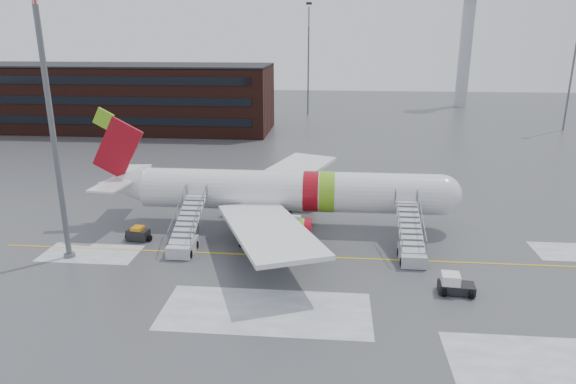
# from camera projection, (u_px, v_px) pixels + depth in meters

# --- Properties ---
(ground) EXTENTS (260.00, 260.00, 0.00)m
(ground) POSITION_uv_depth(u_px,v_px,m) (352.00, 253.00, 43.25)
(ground) COLOR #494C4F
(ground) RESTS_ON ground
(airliner) EXTENTS (35.03, 32.97, 11.18)m
(airliner) POSITION_uv_depth(u_px,v_px,m) (280.00, 191.00, 48.66)
(airliner) COLOR white
(airliner) RESTS_ON ground
(airstair_fwd) EXTENTS (2.05, 7.70, 3.48)m
(airstair_fwd) POSITION_uv_depth(u_px,v_px,m) (411.00, 246.00, 42.13)
(airstair_fwd) COLOR #A5A7AC
(airstair_fwd) RESTS_ON ground
(airstair_aft) EXTENTS (2.05, 7.70, 3.48)m
(airstair_aft) POSITION_uv_depth(u_px,v_px,m) (185.00, 238.00, 43.79)
(airstair_aft) COLOR #B5B7BD
(airstair_aft) RESTS_ON ground
(pushback_tug) EXTENTS (2.62, 2.05, 1.44)m
(pushback_tug) POSITION_uv_depth(u_px,v_px,m) (454.00, 285.00, 36.52)
(pushback_tug) COLOR black
(pushback_tug) RESTS_ON ground
(uld_container) EXTENTS (2.17, 1.65, 1.69)m
(uld_container) POSITION_uv_depth(u_px,v_px,m) (252.00, 236.00, 44.94)
(uld_container) COLOR black
(uld_container) RESTS_ON ground
(baggage_tractor) EXTENTS (2.53, 1.41, 1.27)m
(baggage_tractor) POSITION_uv_depth(u_px,v_px,m) (138.00, 234.00, 45.91)
(baggage_tractor) COLOR black
(baggage_tractor) RESTS_ON ground
(light_mast_near) EXTENTS (1.20, 1.20, 24.96)m
(light_mast_near) POSITION_uv_depth(u_px,v_px,m) (48.00, 100.00, 38.79)
(light_mast_near) COLOR #595B60
(light_mast_near) RESTS_ON ground
(terminal_building) EXTENTS (62.00, 16.11, 12.30)m
(terminal_building) POSITION_uv_depth(u_px,v_px,m) (108.00, 97.00, 97.64)
(terminal_building) COLOR #3F1E16
(terminal_building) RESTS_ON ground
(control_tower) EXTENTS (6.40, 6.40, 30.00)m
(control_tower) POSITION_uv_depth(u_px,v_px,m) (467.00, 29.00, 125.47)
(control_tower) COLOR #B2B5BA
(control_tower) RESTS_ON ground
(light_mast_far_ne) EXTENTS (1.20, 1.20, 24.25)m
(light_mast_far_ne) POSITION_uv_depth(u_px,v_px,m) (575.00, 56.00, 94.48)
(light_mast_far_ne) COLOR #595B60
(light_mast_far_ne) RESTS_ON ground
(light_mast_far_n) EXTENTS (1.20, 1.20, 24.25)m
(light_mast_far_n) POSITION_uv_depth(u_px,v_px,m) (308.00, 52.00, 114.06)
(light_mast_far_n) COLOR #595B60
(light_mast_far_n) RESTS_ON ground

